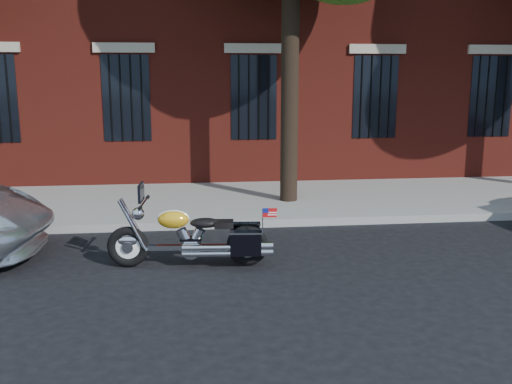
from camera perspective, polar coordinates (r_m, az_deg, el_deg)
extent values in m
plane|color=black|center=(9.23, 3.20, -5.66)|extent=(120.00, 120.00, 0.00)
cube|color=gray|center=(10.52, 1.95, -3.05)|extent=(40.00, 0.16, 0.15)
cube|color=gray|center=(12.33, 0.69, -0.84)|extent=(40.00, 3.60, 0.15)
cube|color=black|center=(13.89, -0.25, 9.42)|extent=(1.10, 0.14, 2.00)
cube|color=#B2A893|center=(13.86, -0.24, 14.17)|extent=(1.40, 0.20, 0.22)
cylinder|color=black|center=(13.81, -0.21, 9.41)|extent=(0.04, 0.04, 2.00)
cylinder|color=black|center=(11.76, 3.40, 10.45)|extent=(0.36, 0.36, 5.00)
torus|color=black|center=(8.47, -12.67, -5.35)|extent=(0.62, 0.18, 0.61)
torus|color=black|center=(8.33, -0.87, -5.36)|extent=(0.62, 0.18, 0.61)
cylinder|color=white|center=(8.47, -12.67, -5.35)|extent=(0.46, 0.09, 0.45)
cylinder|color=white|center=(8.33, -0.87, -5.36)|extent=(0.46, 0.09, 0.45)
ellipsoid|color=white|center=(8.45, -12.69, -4.76)|extent=(0.33, 0.14, 0.17)
ellipsoid|color=yellow|center=(8.30, -0.88, -4.64)|extent=(0.33, 0.15, 0.17)
cube|color=white|center=(8.36, -6.82, -5.50)|extent=(1.36, 0.20, 0.07)
cylinder|color=white|center=(8.36, -6.50, -5.62)|extent=(0.30, 0.19, 0.29)
cylinder|color=white|center=(8.18, -3.41, -5.90)|extent=(1.14, 0.17, 0.08)
ellipsoid|color=yellow|center=(8.27, -8.27, -2.74)|extent=(0.47, 0.29, 0.26)
ellipsoid|color=black|center=(8.25, -5.12, -3.09)|extent=(0.46, 0.29, 0.14)
cube|color=black|center=(8.53, -1.09, -4.26)|extent=(0.45, 0.18, 0.34)
cube|color=black|center=(8.07, -1.04, -5.18)|extent=(0.45, 0.18, 0.34)
cylinder|color=white|center=(8.27, -11.14, -1.03)|extent=(0.09, 0.71, 0.03)
sphere|color=white|center=(8.32, -11.71, -2.13)|extent=(0.20, 0.20, 0.18)
cube|color=black|center=(8.24, -11.43, -0.05)|extent=(0.06, 0.36, 0.25)
cube|color=red|center=(7.93, 1.39, -2.09)|extent=(0.20, 0.03, 0.13)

